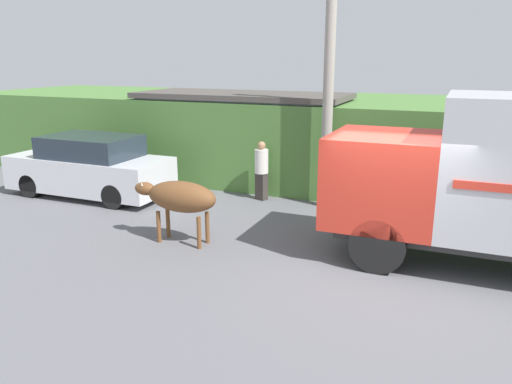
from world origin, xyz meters
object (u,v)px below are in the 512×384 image
at_px(pedestrian_on_hill, 262,168).
at_px(parked_suv, 90,167).
at_px(utility_pole, 329,78).
at_px(brown_cow, 180,197).

bearing_deg(pedestrian_on_hill, parked_suv, 41.20).
bearing_deg(utility_pole, parked_suv, -166.35).
bearing_deg(brown_cow, parked_suv, 147.50).
height_order(brown_cow, pedestrian_on_hill, pedestrian_on_hill).
relative_size(pedestrian_on_hill, utility_pole, 0.25).
bearing_deg(brown_cow, pedestrian_on_hill, 79.90).
distance_m(parked_suv, pedestrian_on_hill, 4.91).
bearing_deg(pedestrian_on_hill, utility_pole, -154.42).
relative_size(brown_cow, pedestrian_on_hill, 1.19).
bearing_deg(utility_pole, pedestrian_on_hill, -177.81).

